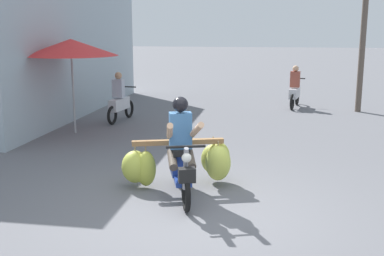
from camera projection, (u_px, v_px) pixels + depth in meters
name	position (u px, v px, depth m)	size (l,w,h in m)	color
ground_plane	(194.00, 214.00, 6.80)	(120.00, 120.00, 0.00)	slate
motorbike_main_loaded	(183.00, 160.00, 7.72)	(1.84, 1.93, 1.58)	black
motorbike_distant_ahead_left	(120.00, 102.00, 13.37)	(0.51, 1.62, 1.40)	black
motorbike_distant_ahead_right	(295.00, 91.00, 15.66)	(0.57, 1.61, 1.40)	black
shopfront_building	(39.00, 41.00, 14.52)	(3.05, 10.10, 4.42)	#9EADB7
market_umbrella_near_shop	(71.00, 47.00, 11.57)	(2.29, 2.29, 2.34)	#99999E
utility_pole	(365.00, 13.00, 14.43)	(0.18, 0.18, 6.08)	brown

